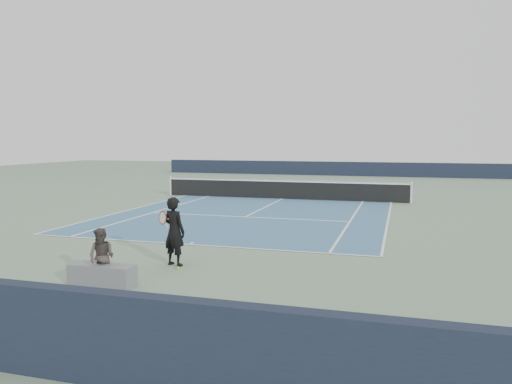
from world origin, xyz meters
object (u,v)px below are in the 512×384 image
(tennis_player, at_px, (174,231))
(tennis_net, at_px, (283,189))
(spectator_bench, at_px, (102,266))
(tennis_ball, at_px, (178,268))

(tennis_player, bearing_deg, tennis_net, 92.59)
(tennis_net, distance_m, tennis_player, 14.20)
(tennis_net, bearing_deg, spectator_bench, -90.25)
(tennis_player, xyz_separation_m, spectator_bench, (-0.71, -2.00, -0.41))
(tennis_net, relative_size, tennis_player, 7.60)
(tennis_net, xyz_separation_m, tennis_player, (0.64, -14.18, 0.35))
(tennis_net, bearing_deg, tennis_ball, -86.53)
(tennis_player, relative_size, spectator_bench, 1.18)
(tennis_ball, bearing_deg, tennis_net, 93.47)
(tennis_net, bearing_deg, tennis_player, -87.41)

